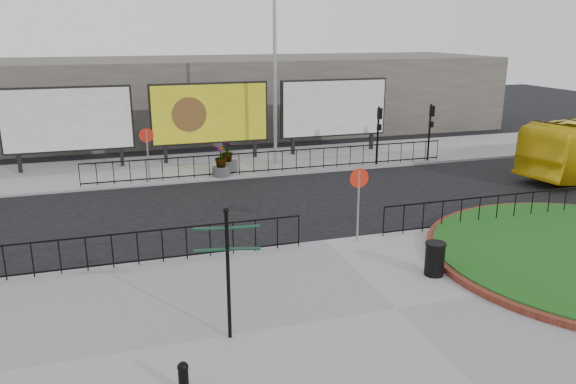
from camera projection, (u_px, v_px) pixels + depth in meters
name	position (u px, v px, depth m)	size (l,w,h in m)	color
ground	(324.00, 243.00, 18.68)	(90.00, 90.00, 0.00)	black
pavement_near	(396.00, 311.00, 14.08)	(30.00, 10.00, 0.12)	gray
pavement_far	(243.00, 163.00, 29.66)	(44.00, 6.00, 0.12)	gray
railing_near_left	(138.00, 248.00, 16.49)	(10.00, 0.10, 1.10)	black
railing_near_right	(497.00, 209.00, 20.08)	(9.00, 0.10, 1.10)	black
railing_far	(275.00, 161.00, 27.30)	(18.00, 0.10, 1.10)	black
speed_sign_far	(147.00, 143.00, 25.32)	(0.64, 0.07, 2.47)	gray
speed_sign_near	(359.00, 189.00, 18.07)	(0.64, 0.07, 2.47)	gray
billboard_left	(68.00, 120.00, 27.40)	(6.20, 0.31, 4.10)	black
billboard_mid	(210.00, 114.00, 29.41)	(6.20, 0.31, 4.10)	black
billboard_right	(334.00, 108.00, 31.42)	(6.20, 0.31, 4.10)	black
lamp_post	(275.00, 72.00, 27.84)	(0.74, 0.18, 9.23)	gray
signal_pole_a	(379.00, 127.00, 28.52)	(0.22, 0.26, 3.00)	black
signal_pole_b	(431.00, 124.00, 29.38)	(0.22, 0.26, 3.00)	black
building_backdrop	(209.00, 96.00, 38.14)	(40.00, 10.00, 5.00)	#645E58
fingerpost_sign	(228.00, 261.00, 12.25)	(1.45, 0.47, 3.10)	black
bollard	(183.00, 376.00, 10.70)	(0.22, 0.22, 0.68)	black
litter_bin	(435.00, 259.00, 15.87)	(0.59, 0.59, 0.97)	black
planter_a	(221.00, 164.00, 26.61)	(0.85, 0.85, 1.48)	#4C4C4F
planter_b	(227.00, 161.00, 27.45)	(0.99, 0.99, 1.52)	#4C4C4F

